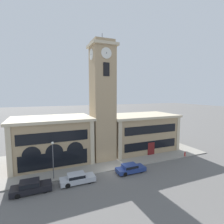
# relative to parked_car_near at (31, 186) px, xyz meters

# --- Properties ---
(ground_plane) EXTENTS (300.00, 300.00, 0.00)m
(ground_plane) POSITION_rel_parked_car_near_xyz_m (11.78, 1.48, -0.75)
(ground_plane) COLOR #605E5B
(sidewalk_kerb) EXTENTS (40.45, 13.57, 0.15)m
(sidewalk_kerb) POSITION_rel_parked_car_near_xyz_m (11.78, 8.27, -0.68)
(sidewalk_kerb) COLOR gray
(sidewalk_kerb) RESTS_ON ground_plane
(clock_tower) EXTENTS (4.50, 4.50, 22.13)m
(clock_tower) POSITION_rel_parked_car_near_xyz_m (11.77, 6.87, 9.77)
(clock_tower) COLOR tan
(clock_tower) RESTS_ON ground_plane
(town_hall_left_wing) EXTENTS (13.41, 8.77, 7.86)m
(town_hall_left_wing) POSITION_rel_parked_car_near_xyz_m (3.22, 8.98, 3.20)
(town_hall_left_wing) COLOR tan
(town_hall_left_wing) RESTS_ON ground_plane
(town_hall_right_wing) EXTENTS (14.72, 8.77, 7.52)m
(town_hall_right_wing) POSITION_rel_parked_car_near_xyz_m (20.99, 8.99, 3.03)
(town_hall_right_wing) COLOR tan
(town_hall_right_wing) RESTS_ON ground_plane
(parked_car_near) EXTENTS (4.65, 1.88, 1.46)m
(parked_car_near) POSITION_rel_parked_car_near_xyz_m (0.00, 0.00, 0.00)
(parked_car_near) COLOR black
(parked_car_near) RESTS_ON ground_plane
(parked_car_mid) EXTENTS (4.62, 1.78, 1.33)m
(parked_car_mid) POSITION_rel_parked_car_near_xyz_m (5.62, 0.00, -0.05)
(parked_car_mid) COLOR #B2B7C1
(parked_car_mid) RESTS_ON ground_plane
(parked_car_far) EXTENTS (4.47, 1.83, 1.27)m
(parked_car_far) POSITION_rel_parked_car_near_xyz_m (13.71, 0.00, -0.08)
(parked_car_far) COLOR navy
(parked_car_far) RESTS_ON ground_plane
(street_lamp) EXTENTS (0.36, 0.36, 5.25)m
(street_lamp) POSITION_rel_parked_car_near_xyz_m (2.81, 2.25, 2.89)
(street_lamp) COLOR #4C4C51
(street_lamp) RESTS_ON sidewalk_kerb
(fire_hydrant) EXTENTS (0.22, 0.22, 0.87)m
(fire_hydrant) POSITION_rel_parked_car_near_xyz_m (26.37, 1.69, -0.18)
(fire_hydrant) COLOR red
(fire_hydrant) RESTS_ON sidewalk_kerb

